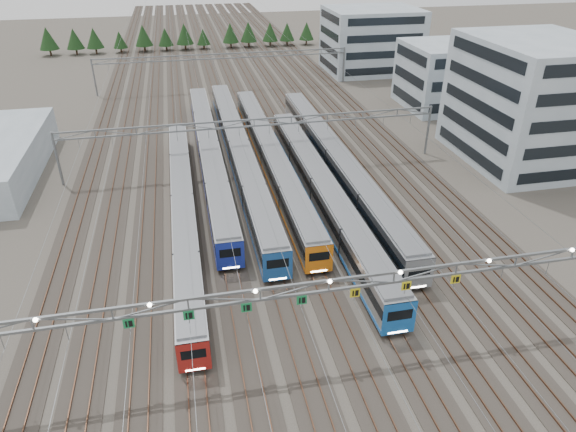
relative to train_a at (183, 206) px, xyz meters
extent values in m
plane|color=#47423A|center=(11.25, -26.04, -2.05)|extent=(400.00, 400.00, 0.00)
cube|color=#2D2823|center=(11.25, 73.96, -2.01)|extent=(54.00, 260.00, 0.08)
cube|color=brown|center=(-14.22, 73.96, -1.89)|extent=(0.08, 260.00, 0.16)
cube|color=brown|center=(36.72, 73.96, -1.89)|extent=(0.08, 260.00, 0.16)
cube|color=brown|center=(10.53, 73.96, -1.89)|extent=(0.08, 260.00, 0.16)
cube|color=brown|center=(11.97, 73.96, -1.89)|extent=(0.08, 260.00, 0.16)
cube|color=black|center=(0.00, 0.05, -1.64)|extent=(2.30, 51.92, 0.35)
cube|color=#A4A7AC|center=(0.00, 0.05, 0.05)|extent=(2.71, 52.98, 3.04)
cube|color=black|center=(0.00, 0.05, 0.42)|extent=(2.77, 52.71, 0.92)
cube|color=#AC1F1A|center=(0.00, 0.05, -1.23)|extent=(2.76, 52.71, 0.34)
cube|color=slate|center=(0.00, 0.05, 1.67)|extent=(2.43, 51.92, 0.24)
cube|color=#AC1F1A|center=(0.00, -26.39, 0.05)|extent=(2.73, 0.12, 3.04)
cube|color=black|center=(0.00, -26.42, 0.42)|extent=(2.03, 0.10, 0.92)
cube|color=white|center=(0.00, -26.45, -1.28)|extent=(1.62, 0.06, 0.14)
cube|color=black|center=(4.50, 16.52, -1.62)|extent=(2.54, 57.35, 0.38)
cube|color=#A4A7AC|center=(4.50, 16.52, 0.25)|extent=(2.99, 58.52, 3.37)
cube|color=black|center=(4.50, 16.52, 0.65)|extent=(3.05, 58.23, 1.01)
cube|color=#1C2FAC|center=(4.50, 16.52, -1.17)|extent=(3.04, 58.23, 0.37)
cube|color=slate|center=(4.50, 16.52, 2.04)|extent=(2.69, 57.35, 0.27)
cube|color=#1C2FAC|center=(4.50, -12.69, 0.25)|extent=(3.01, 0.12, 3.37)
cube|color=black|center=(4.50, -12.72, 0.65)|extent=(2.24, 0.10, 1.01)
cube|color=white|center=(4.50, -12.75, -1.22)|extent=(1.79, 0.06, 0.16)
cube|color=black|center=(9.00, 15.59, -1.61)|extent=(2.60, 61.46, 0.39)
cube|color=#A4A7AC|center=(9.00, 15.59, 0.30)|extent=(3.06, 62.71, 3.45)
cube|color=black|center=(9.00, 15.59, 0.71)|extent=(3.12, 62.40, 1.04)
cube|color=#1E54A5|center=(9.00, 15.59, -1.15)|extent=(3.11, 62.40, 0.38)
cube|color=slate|center=(9.00, 15.59, 2.13)|extent=(2.76, 61.46, 0.27)
cube|color=#1E54A5|center=(9.00, -15.71, 0.30)|extent=(3.08, 0.12, 3.45)
cube|color=black|center=(9.00, -15.74, 0.71)|extent=(2.30, 0.10, 1.04)
cube|color=white|center=(9.00, -15.77, -1.21)|extent=(1.84, 0.06, 0.16)
cube|color=black|center=(13.50, 13.27, -1.62)|extent=(2.52, 55.93, 0.38)
cube|color=#A4A7AC|center=(13.50, 13.27, 0.23)|extent=(2.96, 57.08, 3.33)
cube|color=black|center=(13.50, 13.27, 0.63)|extent=(3.02, 56.79, 1.00)
cube|color=orange|center=(13.50, 13.27, -1.18)|extent=(3.01, 56.79, 0.37)
cube|color=slate|center=(13.50, 13.27, 2.00)|extent=(2.66, 55.93, 0.26)
cube|color=orange|center=(13.50, -15.22, 0.23)|extent=(2.98, 0.12, 3.33)
cube|color=black|center=(13.50, -15.25, 0.63)|extent=(2.22, 0.10, 1.00)
cube|color=white|center=(13.50, -15.28, -1.23)|extent=(1.78, 0.06, 0.16)
cube|color=black|center=(18.00, 0.19, -1.61)|extent=(2.64, 50.90, 0.40)
cube|color=#A4A7AC|center=(18.00, 0.19, 0.32)|extent=(3.10, 51.94, 3.49)
cube|color=black|center=(18.00, 0.19, 0.74)|extent=(3.16, 51.68, 1.05)
cube|color=blue|center=(18.00, 0.19, -1.15)|extent=(3.15, 51.68, 0.39)
cube|color=slate|center=(18.00, 0.19, 2.18)|extent=(2.79, 50.90, 0.28)
cube|color=blue|center=(18.00, -25.73, 0.32)|extent=(3.12, 0.12, 3.49)
cube|color=black|center=(18.00, -25.76, 0.74)|extent=(2.33, 0.10, 1.05)
cube|color=white|center=(18.00, -25.79, -1.20)|extent=(1.86, 0.06, 0.17)
cube|color=black|center=(22.50, 9.00, -1.61)|extent=(2.66, 56.84, 0.40)
cube|color=#A4A7AC|center=(22.50, 9.00, 0.34)|extent=(3.13, 58.00, 3.52)
cube|color=black|center=(22.50, 9.00, 0.76)|extent=(3.19, 57.71, 1.06)
cube|color=gray|center=(22.50, 9.00, -1.14)|extent=(3.18, 57.71, 0.39)
cube|color=slate|center=(22.50, 9.00, 2.21)|extent=(2.81, 56.84, 0.28)
cube|color=gray|center=(22.50, -19.96, 0.34)|extent=(3.15, 0.12, 3.52)
cube|color=black|center=(22.50, -19.99, 0.76)|extent=(2.35, 0.10, 1.06)
cube|color=white|center=(22.50, -20.02, -1.20)|extent=(1.88, 0.06, 0.17)
cube|color=slate|center=(11.25, -26.04, 5.75)|extent=(56.00, 0.22, 0.22)
cube|color=slate|center=(11.25, -26.04, 4.75)|extent=(56.00, 0.22, 0.22)
cube|color=#1A8546|center=(-4.50, -26.16, 4.25)|extent=(0.85, 0.06, 0.85)
cube|color=#1A8546|center=(0.00, -26.16, 4.25)|extent=(0.85, 0.06, 0.85)
cube|color=#1A8546|center=(4.50, -26.16, 4.25)|extent=(0.85, 0.06, 0.85)
cube|color=#1A8546|center=(9.00, -26.16, 4.25)|extent=(0.85, 0.06, 0.85)
cube|color=yellow|center=(13.50, -26.16, 4.25)|extent=(0.85, 0.06, 0.85)
cube|color=yellow|center=(18.00, -26.16, 4.25)|extent=(0.85, 0.06, 0.85)
cube|color=yellow|center=(22.50, -26.16, 4.25)|extent=(0.85, 0.06, 0.85)
cylinder|color=slate|center=(-16.75, 13.96, 1.95)|extent=(0.36, 0.36, 8.00)
cylinder|color=slate|center=(39.25, 13.96, 1.95)|extent=(0.36, 0.36, 8.00)
cube|color=slate|center=(11.25, 13.96, 5.75)|extent=(56.00, 0.22, 0.22)
cube|color=slate|center=(11.25, 13.96, 4.75)|extent=(56.00, 0.22, 0.22)
cylinder|color=slate|center=(-16.75, 58.96, 1.95)|extent=(0.36, 0.36, 8.00)
cylinder|color=slate|center=(39.25, 58.96, 1.95)|extent=(0.36, 0.36, 8.00)
cube|color=slate|center=(11.25, 58.96, 5.75)|extent=(56.00, 0.22, 0.22)
cube|color=slate|center=(11.25, 58.96, 4.75)|extent=(56.00, 0.22, 0.22)
cube|color=#92A2AE|center=(53.11, 9.23, 7.15)|extent=(18.00, 22.00, 18.40)
cube|color=#92A2AE|center=(52.67, 36.83, 4.19)|extent=(14.00, 16.00, 12.48)
cube|color=#92A2AE|center=(49.17, 68.25, 5.46)|extent=(22.00, 18.00, 15.01)
cube|color=#92A2AE|center=(-25.59, 19.39, 0.65)|extent=(10.00, 30.00, 5.41)
camera|label=1|loc=(1.17, -57.78, 30.57)|focal=32.00mm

